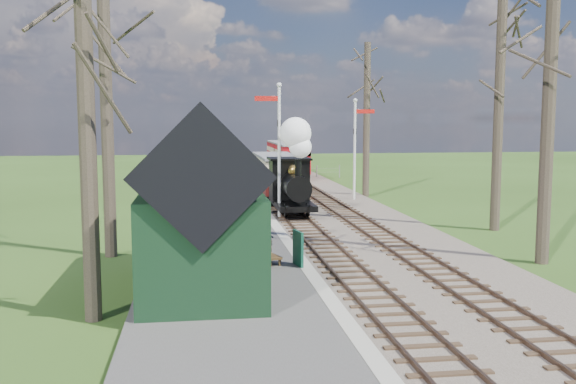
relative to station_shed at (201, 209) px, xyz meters
name	(u,v)px	position (x,y,z in m)	size (l,w,h in m)	color
ground	(406,335)	(4.30, -4.00, -2.27)	(140.00, 140.00, 0.00)	#2D4B17
distant_hills	(247,288)	(5.70, 60.38, -18.47)	(114.40, 48.00, 22.02)	#385B23
ballast_bed	(301,201)	(5.60, 18.00, -2.22)	(8.00, 60.00, 0.10)	brown
track_near	(278,201)	(4.30, 18.00, -2.17)	(1.60, 60.00, 0.15)	brown
track_far	(324,200)	(6.90, 18.00, -2.17)	(1.60, 60.00, 0.15)	brown
platform	(219,226)	(0.80, 10.00, -2.17)	(5.00, 44.00, 0.20)	#474442
coping_strip	(274,225)	(3.10, 10.00, -2.16)	(0.40, 44.00, 0.21)	#B2AD9E
station_shed	(201,209)	(0.00, 0.00, 0.00)	(3.25, 6.30, 4.78)	black
semaphore_near	(278,141)	(3.53, 12.00, 1.35)	(1.22, 0.24, 6.22)	silver
semaphore_far	(356,141)	(8.67, 18.00, 1.08)	(1.22, 0.24, 5.72)	silver
bare_trees	(355,102)	(5.63, 6.10, 2.94)	(15.51, 22.39, 12.00)	#382D23
fence_line	(259,172)	(4.60, 32.00, -1.72)	(12.60, 0.08, 1.00)	slate
locomotive	(293,174)	(4.29, 12.48, -0.20)	(1.79, 4.17, 4.47)	black
coach	(277,174)	(4.30, 18.54, -0.76)	(2.09, 7.16, 2.20)	black
red_carriage_a	(292,160)	(6.90, 30.33, -0.75)	(2.09, 5.18, 2.20)	black
red_carriage_b	(282,156)	(6.90, 35.83, -0.75)	(2.09, 5.18, 2.20)	black
sign_board	(298,248)	(2.88, 1.93, -1.54)	(0.24, 0.72, 1.06)	#104B37
bench	(264,250)	(1.89, 2.51, -1.68)	(0.84, 1.51, 0.83)	#4C351B
person	(268,240)	(1.99, 2.19, -1.32)	(0.55, 0.36, 1.50)	black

